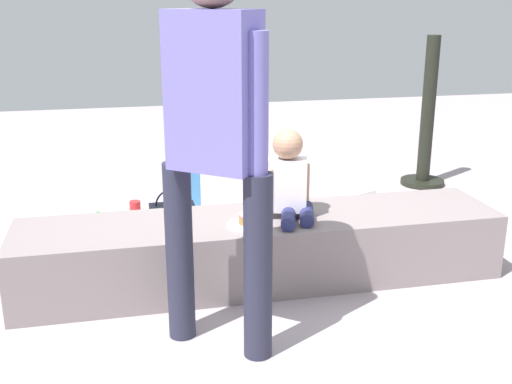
% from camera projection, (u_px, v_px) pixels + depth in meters
% --- Properties ---
extents(ground_plane, '(12.00, 12.00, 0.00)m').
position_uv_depth(ground_plane, '(262.00, 279.00, 3.50)').
color(ground_plane, '#A6999F').
extents(concrete_ledge, '(2.64, 0.56, 0.37)m').
position_uv_depth(concrete_ledge, '(262.00, 249.00, 3.45)').
color(concrete_ledge, gray).
rests_on(concrete_ledge, ground_plane).
extents(child_seated, '(0.29, 0.34, 0.48)m').
position_uv_depth(child_seated, '(289.00, 180.00, 3.33)').
color(child_seated, navy).
rests_on(child_seated, concrete_ledge).
extents(adult_standing, '(0.43, 0.39, 1.74)m').
position_uv_depth(adult_standing, '(215.00, 118.00, 2.53)').
color(adult_standing, '#262739').
rests_on(adult_standing, ground_plane).
extents(cake_plate, '(0.22, 0.22, 0.07)m').
position_uv_depth(cake_plate, '(248.00, 222.00, 3.27)').
color(cake_plate, white).
rests_on(cake_plate, concrete_ledge).
extents(gift_bag, '(0.19, 0.10, 0.36)m').
position_uv_depth(gift_bag, '(187.00, 192.00, 4.51)').
color(gift_bag, '#4C99E0').
rests_on(gift_bag, ground_plane).
extents(railing_post, '(0.36, 0.36, 1.23)m').
position_uv_depth(railing_post, '(427.00, 129.00, 5.14)').
color(railing_post, black).
rests_on(railing_post, ground_plane).
extents(water_bottle_near_gift, '(0.06, 0.06, 0.22)m').
position_uv_depth(water_bottle_near_gift, '(99.00, 230.00, 3.96)').
color(water_bottle_near_gift, silver).
rests_on(water_bottle_near_gift, ground_plane).
extents(water_bottle_far_side, '(0.06, 0.06, 0.20)m').
position_uv_depth(water_bottle_far_side, '(130.00, 235.00, 3.89)').
color(water_bottle_far_side, silver).
rests_on(water_bottle_far_side, ground_plane).
extents(party_cup_red, '(0.08, 0.08, 0.12)m').
position_uv_depth(party_cup_red, '(135.00, 209.00, 4.47)').
color(party_cup_red, red).
rests_on(party_cup_red, ground_plane).
extents(cake_box_white, '(0.39, 0.36, 0.14)m').
position_uv_depth(cake_box_white, '(348.00, 198.00, 4.67)').
color(cake_box_white, white).
rests_on(cake_box_white, ground_plane).
extents(handbag_black_leather, '(0.29, 0.15, 0.34)m').
position_uv_depth(handbag_black_leather, '(173.00, 221.00, 4.04)').
color(handbag_black_leather, black).
rests_on(handbag_black_leather, ground_plane).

